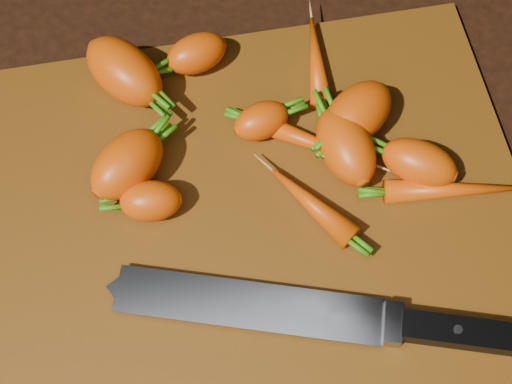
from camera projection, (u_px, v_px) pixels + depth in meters
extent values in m
cube|color=black|center=(258.00, 217.00, 0.68)|extent=(2.00, 2.00, 0.01)
cube|color=#532D07|center=(258.00, 212.00, 0.67)|extent=(0.50, 0.40, 0.01)
ellipsoid|color=#F04A00|center=(127.00, 164.00, 0.65)|extent=(0.09, 0.09, 0.05)
ellipsoid|color=#F04A00|center=(151.00, 201.00, 0.64)|extent=(0.06, 0.04, 0.04)
ellipsoid|color=#F04A00|center=(124.00, 72.00, 0.69)|extent=(0.10, 0.11, 0.05)
ellipsoid|color=#F04A00|center=(346.00, 146.00, 0.66)|extent=(0.06, 0.09, 0.05)
ellipsoid|color=#F04A00|center=(197.00, 53.00, 0.71)|extent=(0.07, 0.05, 0.04)
ellipsoid|color=#F04A00|center=(261.00, 121.00, 0.68)|extent=(0.06, 0.05, 0.04)
ellipsoid|color=#F04A00|center=(419.00, 163.00, 0.66)|extent=(0.08, 0.07, 0.04)
ellipsoid|color=#F04A00|center=(316.00, 60.00, 0.72)|extent=(0.03, 0.11, 0.02)
ellipsoid|color=#F04A00|center=(311.00, 142.00, 0.68)|extent=(0.12, 0.09, 0.02)
ellipsoid|color=#F04A00|center=(311.00, 204.00, 0.65)|extent=(0.08, 0.09, 0.03)
ellipsoid|color=#F04A00|center=(357.00, 114.00, 0.67)|extent=(0.09, 0.09, 0.05)
ellipsoid|color=#F04A00|center=(455.00, 190.00, 0.66)|extent=(0.13, 0.04, 0.02)
cube|color=gray|center=(117.00, 288.00, 0.62)|extent=(0.23, 0.11, 0.00)
cube|color=gray|center=(257.00, 306.00, 0.61)|extent=(0.03, 0.04, 0.02)
cube|color=black|center=(342.00, 317.00, 0.61)|extent=(0.13, 0.06, 0.02)
cylinder|color=#B2B2B7|center=(319.00, 311.00, 0.60)|extent=(0.01, 0.01, 0.00)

